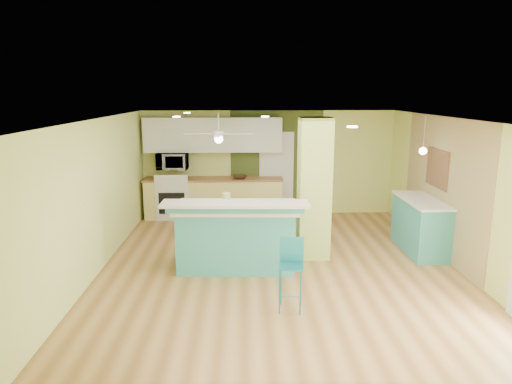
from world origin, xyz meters
TOP-DOWN VIEW (x-y plane):
  - floor at (0.00, 0.00)m, footprint 6.00×7.00m
  - ceiling at (0.00, 0.00)m, footprint 6.00×7.00m
  - wall_back at (0.00, 3.50)m, footprint 6.00×0.01m
  - wall_front at (0.00, -3.50)m, footprint 6.00×0.01m
  - wall_left at (-3.00, 0.00)m, footprint 0.01×7.00m
  - wall_right at (3.00, 0.00)m, footprint 0.01×7.00m
  - wood_panel at (2.99, 0.60)m, footprint 0.02×3.40m
  - olive_accent at (0.20, 3.49)m, footprint 2.20×0.02m
  - interior_door at (0.20, 3.46)m, footprint 0.82×0.05m
  - column at (0.65, 0.50)m, footprint 0.55×0.55m
  - kitchen_run at (-1.30, 3.20)m, footprint 3.25×0.63m
  - stove at (-2.25, 3.19)m, footprint 0.76×0.66m
  - upper_cabinets at (-1.30, 3.32)m, footprint 3.20×0.34m
  - microwave at (-2.25, 3.20)m, footprint 0.70×0.48m
  - ceiling_fan at (-1.10, 2.00)m, footprint 1.41×1.41m
  - pendant_lamp at (2.65, 0.75)m, footprint 0.14×0.14m
  - wall_decor at (2.96, 0.80)m, footprint 0.03×0.90m
  - peninsula at (-0.72, -0.00)m, footprint 2.33×1.30m
  - bar_stool at (0.04, -1.55)m, footprint 0.38×0.38m
  - side_counter at (2.70, 0.70)m, footprint 0.66×1.55m
  - fruit_bowl at (-0.68, 3.12)m, footprint 0.38×0.38m
  - canister at (-0.90, 0.24)m, footprint 0.14×0.14m

SIDE VIEW (x-z plane):
  - floor at x=0.00m, z-range -0.01..0.00m
  - stove at x=-2.25m, z-range -0.08..1.00m
  - kitchen_run at x=-1.30m, z-range 0.00..0.94m
  - side_counter at x=2.70m, z-range 0.00..1.00m
  - peninsula at x=-0.72m, z-range -0.05..1.19m
  - bar_stool at x=0.04m, z-range 0.17..1.16m
  - fruit_bowl at x=-0.68m, z-range 0.94..1.02m
  - interior_door at x=0.20m, z-range 0.00..2.00m
  - canister at x=-0.90m, z-range 1.07..1.24m
  - wall_back at x=0.00m, z-range 0.00..2.50m
  - wall_front at x=0.00m, z-range 0.00..2.50m
  - wall_left at x=-3.00m, z-range 0.00..2.50m
  - wall_right at x=3.00m, z-range 0.00..2.50m
  - wood_panel at x=2.99m, z-range 0.00..2.50m
  - olive_accent at x=0.20m, z-range 0.00..2.50m
  - column at x=0.65m, z-range 0.00..2.50m
  - microwave at x=-2.25m, z-range 1.16..1.55m
  - wall_decor at x=2.96m, z-range 1.20..1.90m
  - pendant_lamp at x=2.65m, z-range 1.54..2.23m
  - upper_cabinets at x=-1.30m, z-range 1.55..2.35m
  - ceiling_fan at x=-1.10m, z-range 1.77..2.38m
  - ceiling at x=0.00m, z-range 2.50..2.51m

